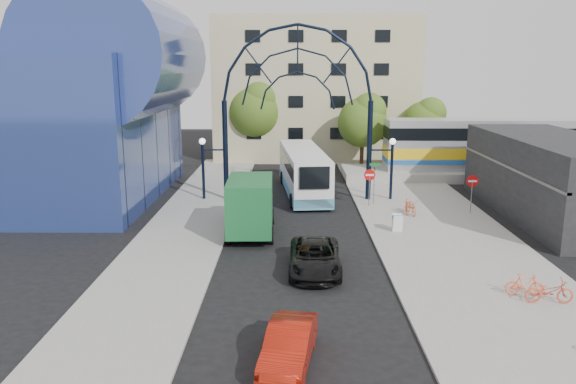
{
  "coord_description": "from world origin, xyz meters",
  "views": [
    {
      "loc": [
        -0.41,
        -24.64,
        9.29
      ],
      "look_at": [
        -0.6,
        6.0,
        2.4
      ],
      "focal_mm": 35.0,
      "sensor_mm": 36.0,
      "label": 1
    }
  ],
  "objects_px": {
    "train_car": "(536,144)",
    "stop_sign": "(370,178)",
    "gateway_arch": "(298,77)",
    "green_truck": "(251,205)",
    "do_not_enter_sign": "(472,185)",
    "bike_far_b": "(525,285)",
    "street_name_sign": "(374,175)",
    "tree_north_a": "(364,119)",
    "bike_far_a": "(549,291)",
    "bike_near_b": "(407,206)",
    "bike_near_a": "(412,206)",
    "sandwich_board": "(397,221)",
    "red_sedan": "(289,345)",
    "black_suv": "(315,257)",
    "tree_north_b": "(256,109)",
    "city_bus": "(303,171)",
    "tree_north_c": "(426,121)"
  },
  "relations": [
    {
      "from": "black_suv",
      "to": "red_sedan",
      "type": "relative_size",
      "value": 1.27
    },
    {
      "from": "street_name_sign",
      "to": "sandwich_board",
      "type": "relative_size",
      "value": 2.83
    },
    {
      "from": "gateway_arch",
      "to": "green_truck",
      "type": "height_order",
      "value": "gateway_arch"
    },
    {
      "from": "do_not_enter_sign",
      "to": "tree_north_a",
      "type": "distance_m",
      "value": 16.86
    },
    {
      "from": "train_car",
      "to": "stop_sign",
      "type": "bearing_deg",
      "value": -146.66
    },
    {
      "from": "bike_near_b",
      "to": "bike_far_a",
      "type": "xyz_separation_m",
      "value": [
        2.85,
        -13.86,
        0.05
      ]
    },
    {
      "from": "street_name_sign",
      "to": "green_truck",
      "type": "relative_size",
      "value": 0.42
    },
    {
      "from": "green_truck",
      "to": "street_name_sign",
      "type": "bearing_deg",
      "value": 38.45
    },
    {
      "from": "tree_north_b",
      "to": "green_truck",
      "type": "distance_m",
      "value": 24.21
    },
    {
      "from": "bike_far_b",
      "to": "stop_sign",
      "type": "bearing_deg",
      "value": 23.21
    },
    {
      "from": "bike_far_a",
      "to": "bike_near_b",
      "type": "bearing_deg",
      "value": 14.62
    },
    {
      "from": "train_car",
      "to": "tree_north_b",
      "type": "bearing_deg",
      "value": 161.64
    },
    {
      "from": "do_not_enter_sign",
      "to": "bike_far_b",
      "type": "relative_size",
      "value": 1.62
    },
    {
      "from": "train_car",
      "to": "city_bus",
      "type": "relative_size",
      "value": 2.07
    },
    {
      "from": "red_sedan",
      "to": "bike_near_a",
      "type": "xyz_separation_m",
      "value": [
        7.69,
        18.21,
        -0.04
      ]
    },
    {
      "from": "green_truck",
      "to": "red_sedan",
      "type": "xyz_separation_m",
      "value": [
        2.21,
        -14.38,
        -0.99
      ]
    },
    {
      "from": "gateway_arch",
      "to": "tree_north_c",
      "type": "xyz_separation_m",
      "value": [
        12.12,
        13.93,
        -4.28
      ]
    },
    {
      "from": "tree_north_a",
      "to": "tree_north_b",
      "type": "relative_size",
      "value": 0.88
    },
    {
      "from": "train_car",
      "to": "tree_north_b",
      "type": "relative_size",
      "value": 3.14
    },
    {
      "from": "tree_north_a",
      "to": "tree_north_c",
      "type": "distance_m",
      "value": 6.33
    },
    {
      "from": "sandwich_board",
      "to": "bike_near_b",
      "type": "relative_size",
      "value": 0.66
    },
    {
      "from": "sandwich_board",
      "to": "bike_far_a",
      "type": "height_order",
      "value": "sandwich_board"
    },
    {
      "from": "gateway_arch",
      "to": "street_name_sign",
      "type": "height_order",
      "value": "gateway_arch"
    },
    {
      "from": "street_name_sign",
      "to": "gateway_arch",
      "type": "bearing_deg",
      "value": 164.93
    },
    {
      "from": "do_not_enter_sign",
      "to": "green_truck",
      "type": "xyz_separation_m",
      "value": [
        -13.69,
        -3.98,
        -0.33
      ]
    },
    {
      "from": "city_bus",
      "to": "bike_far_a",
      "type": "distance_m",
      "value": 22.2
    },
    {
      "from": "bike_far_b",
      "to": "gateway_arch",
      "type": "bearing_deg",
      "value": 35.31
    },
    {
      "from": "gateway_arch",
      "to": "sandwich_board",
      "type": "height_order",
      "value": "gateway_arch"
    },
    {
      "from": "street_name_sign",
      "to": "tree_north_a",
      "type": "relative_size",
      "value": 0.4
    },
    {
      "from": "stop_sign",
      "to": "train_car",
      "type": "relative_size",
      "value": 0.1
    },
    {
      "from": "tree_north_c",
      "to": "city_bus",
      "type": "bearing_deg",
      "value": -134.96
    },
    {
      "from": "city_bus",
      "to": "green_truck",
      "type": "distance_m",
      "value": 10.74
    },
    {
      "from": "stop_sign",
      "to": "tree_north_a",
      "type": "distance_m",
      "value": 14.23
    },
    {
      "from": "tree_north_c",
      "to": "bike_near_a",
      "type": "xyz_separation_m",
      "value": [
        -4.91,
        -18.09,
        -3.66
      ]
    },
    {
      "from": "street_name_sign",
      "to": "bike_near_a",
      "type": "relative_size",
      "value": 1.5
    },
    {
      "from": "do_not_enter_sign",
      "to": "street_name_sign",
      "type": "height_order",
      "value": "street_name_sign"
    },
    {
      "from": "tree_north_a",
      "to": "tree_north_c",
      "type": "xyz_separation_m",
      "value": [
        6.0,
        2.0,
        -0.33
      ]
    },
    {
      "from": "stop_sign",
      "to": "tree_north_b",
      "type": "relative_size",
      "value": 0.31
    },
    {
      "from": "black_suv",
      "to": "bike_near_b",
      "type": "distance_m",
      "value": 11.9
    },
    {
      "from": "gateway_arch",
      "to": "bike_near_a",
      "type": "distance_m",
      "value": 11.51
    },
    {
      "from": "green_truck",
      "to": "red_sedan",
      "type": "bearing_deg",
      "value": -82.67
    },
    {
      "from": "red_sedan",
      "to": "bike_near_a",
      "type": "bearing_deg",
      "value": 76.46
    },
    {
      "from": "street_name_sign",
      "to": "sandwich_board",
      "type": "xyz_separation_m",
      "value": [
        0.4,
        -6.62,
        -1.39
      ]
    },
    {
      "from": "do_not_enter_sign",
      "to": "bike_near_a",
      "type": "relative_size",
      "value": 1.33
    },
    {
      "from": "green_truck",
      "to": "bike_near_a",
      "type": "distance_m",
      "value": 10.67
    },
    {
      "from": "black_suv",
      "to": "bike_far_b",
      "type": "xyz_separation_m",
      "value": [
        8.46,
        -2.95,
        -0.12
      ]
    },
    {
      "from": "street_name_sign",
      "to": "bike_far_b",
      "type": "distance_m",
      "value": 16.24
    },
    {
      "from": "do_not_enter_sign",
      "to": "bike_far_b",
      "type": "bearing_deg",
      "value": -98.1
    },
    {
      "from": "do_not_enter_sign",
      "to": "street_name_sign",
      "type": "relative_size",
      "value": 0.89
    },
    {
      "from": "stop_sign",
      "to": "red_sedan",
      "type": "bearing_deg",
      "value": -104.53
    }
  ]
}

